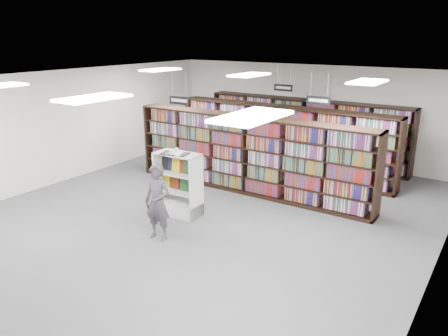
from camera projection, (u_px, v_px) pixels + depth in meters
The scene contains 19 objects.
floor at pixel (204, 215), 10.45m from camera, with size 12.00×12.00×0.00m, color #4A4B4F.
ceiling at pixel (203, 80), 9.50m from camera, with size 10.00×12.00×0.10m, color white.
wall_back at pixel (309, 113), 14.74m from camera, with size 10.00×0.10×3.20m, color white.
wall_left at pixel (65, 126), 12.63m from camera, with size 0.10×12.00×3.20m, color white.
wall_right at pixel (443, 193), 7.32m from camera, with size 0.10×12.00×3.20m, color white.
bookshelf_row_near at pixel (248, 155), 11.73m from camera, with size 7.00×0.60×2.10m.
bookshelf_row_mid at pixel (281, 140), 13.31m from camera, with size 7.00×0.60×2.10m.
bookshelf_row_far at pixel (304, 130), 14.66m from camera, with size 7.00×0.60×2.10m.
aisle_sign_left at pixel (179, 100), 11.29m from camera, with size 0.65×0.02×0.80m.
aisle_sign_right at pixel (318, 100), 11.29m from camera, with size 0.65×0.02×0.80m.
aisle_sign_center at pixel (283, 87), 13.94m from camera, with size 0.65×0.02×0.80m.
troffer_front_center at pixel (93, 98), 7.13m from camera, with size 0.60×1.20×0.04m, color white.
troffer_front_right at pixel (252, 116), 5.54m from camera, with size 0.60×1.20×0.04m, color white.
troffer_back_left at pixel (161, 70), 12.70m from camera, with size 0.60×1.20×0.04m, color white.
troffer_back_center at pixel (249, 75), 11.10m from camera, with size 0.60×1.20×0.04m, color white.
troffer_back_right at pixel (368, 82), 9.51m from camera, with size 0.60×1.20×0.04m, color white.
endcap_display at pixel (180, 194), 10.41m from camera, with size 1.11×0.59×1.52m.
open_book at pixel (174, 153), 10.02m from camera, with size 0.70×0.51×0.13m.
shopper at pixel (158, 202), 9.05m from camera, with size 0.60×0.39×1.64m, color #48434D.
Camera 1 is at (5.76, -7.76, 4.17)m, focal length 35.00 mm.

